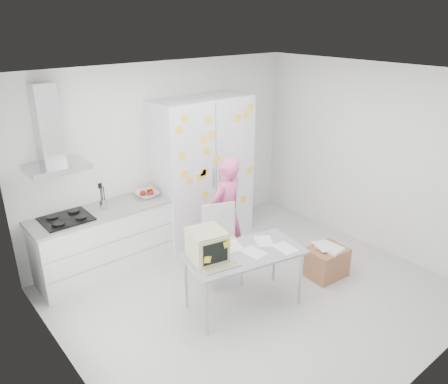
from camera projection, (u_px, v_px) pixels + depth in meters
floor at (255, 295)px, 5.53m from camera, size 4.50×4.00×0.02m
walls at (219, 179)px, 5.53m from camera, size 4.52×4.01×2.70m
ceiling at (262, 76)px, 4.50m from camera, size 4.50×4.00×0.02m
counter_run at (104, 240)px, 5.86m from camera, size 1.84×0.63×1.28m
range_hood at (50, 136)px, 5.13m from camera, size 0.70×0.48×1.01m
tall_cabinet at (203, 171)px, 6.57m from camera, size 1.50×0.68×2.20m
person at (226, 212)px, 5.98m from camera, size 0.63×0.48×1.56m
desk at (221, 250)px, 4.92m from camera, size 1.48×0.95×1.09m
chair at (221, 239)px, 5.67m from camera, size 0.60×0.60×1.03m
cardboard_box at (326, 262)px, 5.85m from camera, size 0.53×0.44×0.44m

